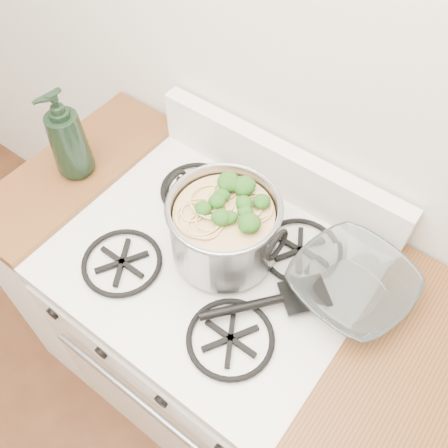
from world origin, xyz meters
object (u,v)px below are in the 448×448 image
spatula (305,293)px  glass_bowl (350,288)px  gas_range (214,335)px  bottle (66,134)px  stock_pot (224,228)px

spatula → glass_bowl: 0.11m
gas_range → bottle: bearing=179.7°
gas_range → spatula: bearing=9.9°
gas_range → spatula: spatula is taller
spatula → stock_pot: bearing=-139.0°
stock_pot → bottle: bottle is taller
spatula → glass_bowl: size_ratio=2.80×
stock_pot → bottle: size_ratio=1.09×
stock_pot → bottle: 0.50m
stock_pot → bottle: (-0.50, -0.03, 0.05)m
gas_range → bottle: 0.79m
gas_range → glass_bowl: size_ratio=8.35×
stock_pot → glass_bowl: (0.31, 0.08, -0.08)m
stock_pot → glass_bowl: bearing=14.8°
spatula → bottle: (-0.73, -0.04, 0.12)m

